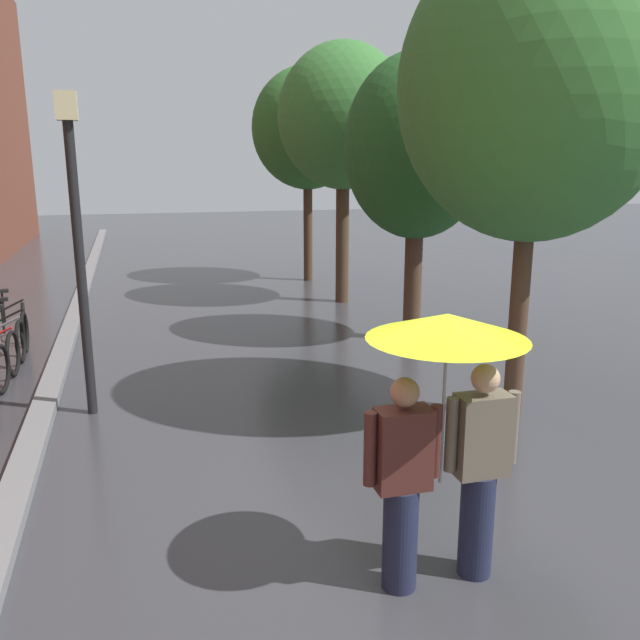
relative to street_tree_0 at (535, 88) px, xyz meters
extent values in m
plane|color=#38383D|center=(-2.53, -2.37, -3.94)|extent=(80.00, 80.00, 0.00)
cube|color=slate|center=(-5.73, 7.63, -3.88)|extent=(0.30, 36.00, 0.12)
cylinder|color=#473323|center=(0.00, 0.00, -2.62)|extent=(0.23, 0.23, 2.63)
ellipsoid|color=#387533|center=(0.00, 0.00, 0.01)|extent=(3.13, 3.13, 3.52)
cylinder|color=#473323|center=(0.26, 3.69, -2.83)|extent=(0.31, 0.31, 2.22)
ellipsoid|color=#235623|center=(0.26, 3.69, -0.55)|extent=(2.51, 2.51, 3.12)
cylinder|color=#473323|center=(0.09, 7.20, -2.47)|extent=(0.30, 0.30, 2.94)
ellipsoid|color=#387533|center=(0.09, 7.20, 0.17)|extent=(2.86, 2.86, 3.12)
cylinder|color=#473323|center=(0.10, 10.19, -2.52)|extent=(0.24, 0.24, 2.84)
ellipsoid|color=#2D6628|center=(0.10, 10.19, 0.08)|extent=(2.91, 2.91, 3.14)
torus|color=black|center=(-6.36, 2.62, -3.59)|extent=(0.15, 0.70, 0.70)
torus|color=black|center=(-6.32, 3.40, -3.59)|extent=(0.11, 0.70, 0.70)
torus|color=black|center=(-6.32, 4.12, -3.59)|extent=(0.07, 0.70, 0.70)
torus|color=black|center=(-6.34, 4.73, -3.59)|extent=(0.07, 0.70, 0.70)
cylinder|color=black|center=(-6.65, 4.73, -3.31)|extent=(0.04, 0.04, 0.55)
cube|color=black|center=(-6.65, 4.73, -3.01)|extent=(0.22, 0.10, 0.06)
torus|color=black|center=(-6.46, 5.56, -3.59)|extent=(0.16, 0.70, 0.70)
cylinder|color=black|center=(-6.76, 5.52, -3.31)|extent=(0.04, 0.04, 0.55)
cube|color=black|center=(-6.76, 5.52, -3.01)|extent=(0.23, 0.13, 0.06)
cylinder|color=#1E233D|center=(-2.76, -2.83, -3.53)|extent=(0.26, 0.26, 0.81)
cube|color=#4C231E|center=(-2.76, -2.83, -2.82)|extent=(0.40, 0.23, 0.61)
sphere|color=#9E7051|center=(-2.76, -2.83, -2.40)|extent=(0.21, 0.21, 0.21)
cylinder|color=#4C231E|center=(-3.01, -2.82, -2.79)|extent=(0.09, 0.09, 0.55)
cylinder|color=#4C231E|center=(-2.51, -2.83, -2.79)|extent=(0.09, 0.09, 0.55)
cylinder|color=#1E233D|center=(-2.14, -2.84, -3.52)|extent=(0.26, 0.26, 0.83)
cube|color=#665B4C|center=(-2.14, -2.84, -2.79)|extent=(0.40, 0.23, 0.63)
sphere|color=tan|center=(-2.14, -2.84, -2.35)|extent=(0.21, 0.21, 0.21)
cylinder|color=#665B4C|center=(-2.39, -2.83, -2.76)|extent=(0.09, 0.09, 0.56)
cylinder|color=#665B4C|center=(-1.89, -2.84, -2.76)|extent=(0.09, 0.09, 0.56)
cylinder|color=#9E9EA3|center=(-2.45, -2.81, -2.58)|extent=(0.02, 0.02, 1.12)
cone|color=#BCE019|center=(-2.45, -2.81, -1.95)|extent=(1.15, 1.15, 0.18)
cylinder|color=black|center=(-5.13, 1.51, -2.15)|extent=(0.12, 0.12, 3.58)
cube|color=beige|center=(-5.13, 1.51, -0.20)|extent=(0.24, 0.24, 0.32)
camera|label=1|loc=(-4.53, -6.75, -0.86)|focal=36.29mm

